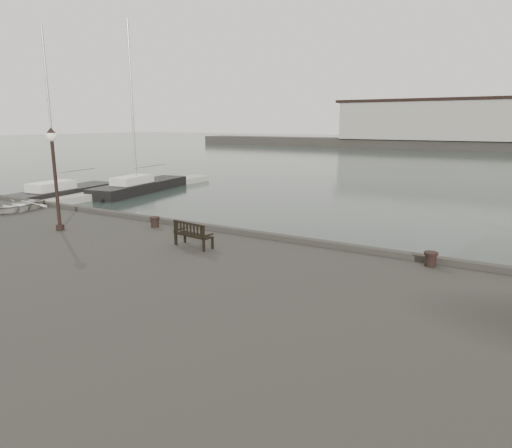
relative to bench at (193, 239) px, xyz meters
The scene contains 10 objects.
ground 3.28m from the bench, 63.75° to the left, with size 400.00×400.00×0.00m, color black.
pontoon 22.60m from the bench, 146.47° to the left, with size 2.00×24.00×0.50m, color #9C9A91.
breakwater 94.54m from the bench, 92.03° to the left, with size 140.00×9.50×12.20m.
bench is the anchor object (origin of this frame).
bollard_left 3.49m from the bench, 154.18° to the left, with size 0.39×0.39×0.41m, color black.
bollard_right 7.29m from the bench, 14.79° to the left, with size 0.39×0.39×0.41m, color black.
lamp_post 6.29m from the bench, behind, with size 0.38×0.38×3.81m.
dinghy 10.93m from the bench, behind, with size 1.82×2.55×0.53m, color beige.
yacht_a 22.68m from the bench, 154.13° to the left, with size 3.72×9.50×12.71m.
yacht_c 23.98m from the bench, 139.29° to the left, with size 4.09×10.61×13.81m.
Camera 1 is at (8.02, -13.73, 5.54)m, focal length 32.00 mm.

